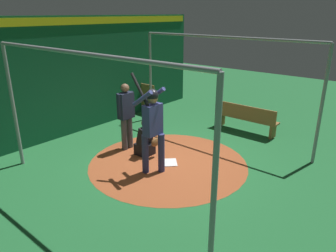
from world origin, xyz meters
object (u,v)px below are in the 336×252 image
at_px(home_plate, 168,162).
at_px(umpire, 126,113).
at_px(bat_rack, 145,99).
at_px(bench, 246,118).
at_px(catcher, 146,141).
at_px(batter, 152,122).

height_order(home_plate, umpire, umpire).
relative_size(home_plate, umpire, 0.24).
xyz_separation_m(bat_rack, bench, (3.73, 0.49, -0.04)).
height_order(catcher, bench, catcher).
relative_size(catcher, umpire, 0.55).
xyz_separation_m(catcher, bench, (1.15, 3.13, 0.07)).
height_order(catcher, bat_rack, bat_rack).
bearing_deg(bat_rack, batter, -43.85).
bearing_deg(catcher, home_plate, -0.77).
relative_size(catcher, bench, 0.50).
distance_m(umpire, bat_rack, 3.33).
bearing_deg(bat_rack, bench, 7.42).
bearing_deg(batter, catcher, 143.39).
bearing_deg(umpire, bat_rack, 125.69).
height_order(batter, bench, batter).
relative_size(catcher, bat_rack, 0.92).
bearing_deg(umpire, batter, -20.70).
xyz_separation_m(umpire, bat_rack, (-1.92, 2.67, -0.50)).
relative_size(home_plate, bat_rack, 0.40).
xyz_separation_m(batter, bench, (0.39, 3.70, -0.74)).
distance_m(batter, umpire, 1.53).
bearing_deg(bench, home_plate, -97.44).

